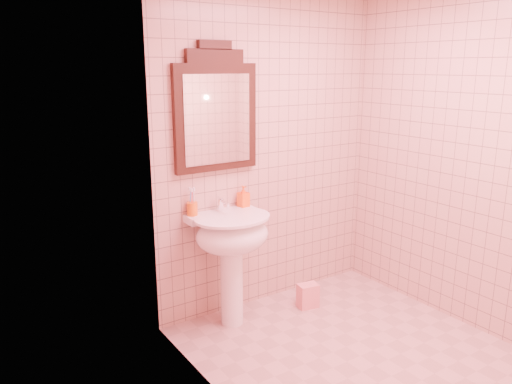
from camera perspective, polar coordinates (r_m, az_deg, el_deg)
floor at (r=3.66m, az=11.83°, el=-17.86°), size 2.20×2.20×0.00m
back_wall at (r=4.00m, az=1.45°, el=4.48°), size 2.00×0.02×2.50m
pedestal_sink at (r=3.71m, az=-2.78°, el=-5.75°), size 0.58×0.58×0.86m
faucet at (r=3.74m, az=-3.91°, el=-1.42°), size 0.04×0.16×0.11m
mirror at (r=3.67m, az=-4.61°, el=9.10°), size 0.67×0.06×0.93m
toothbrush_cup at (r=3.67m, az=-7.29°, el=-1.90°), size 0.08×0.08×0.18m
soap_dispenser at (r=3.86m, az=-1.46°, el=-0.50°), size 0.08×0.08×0.17m
towel at (r=4.19m, az=5.95°, el=-11.70°), size 0.18×0.14×0.20m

